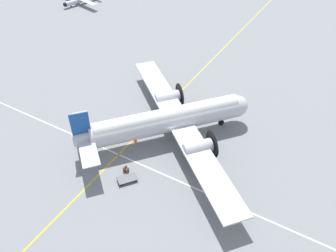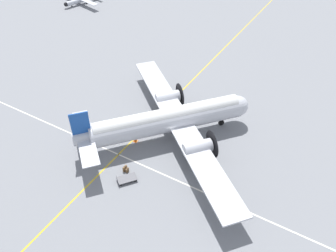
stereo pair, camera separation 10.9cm
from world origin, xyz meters
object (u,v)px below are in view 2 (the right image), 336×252
at_px(suitcase_near_door, 125,168).
at_px(suitcase_upright_spare, 127,170).
at_px(traffic_cone, 135,139).
at_px(light_aircraft_distant, 81,0).
at_px(crew_foreground, 235,207).
at_px(airliner_main, 171,119).
at_px(baggage_cart, 127,179).

xyz_separation_m(suitcase_near_door, suitcase_upright_spare, (0.03, 0.30, -0.05)).
height_order(suitcase_upright_spare, traffic_cone, traffic_cone).
xyz_separation_m(suitcase_upright_spare, traffic_cone, (-4.15, -1.89, 0.05)).
bearing_deg(light_aircraft_distant, traffic_cone, 63.62).
bearing_deg(crew_foreground, traffic_cone, 35.23).
height_order(crew_foreground, light_aircraft_distant, light_aircraft_distant).
relative_size(airliner_main, suitcase_near_door, 36.91).
xyz_separation_m(airliner_main, crew_foreground, (6.36, 9.93, -1.29)).
distance_m(suitcase_near_door, light_aircraft_distant, 49.74).
relative_size(baggage_cart, traffic_cone, 3.56).
bearing_deg(baggage_cart, suitcase_upright_spare, 72.20).
distance_m(airliner_main, suitcase_near_door, 7.32).
bearing_deg(baggage_cart, airliner_main, 35.00).
bearing_deg(suitcase_near_door, suitcase_upright_spare, 83.76).
distance_m(baggage_cart, light_aircraft_distant, 51.10).
bearing_deg(suitcase_upright_spare, crew_foreground, 92.66).
bearing_deg(airliner_main, baggage_cart, -142.76).
height_order(airliner_main, suitcase_near_door, airliner_main).
height_order(crew_foreground, traffic_cone, crew_foreground).
distance_m(suitcase_upright_spare, baggage_cart, 1.15).
distance_m(crew_foreground, baggage_cart, 10.57).
xyz_separation_m(airliner_main, suitcase_near_door, (6.84, -1.43, -2.18)).
height_order(baggage_cart, light_aircraft_distant, light_aircraft_distant).
relative_size(suitcase_near_door, suitcase_upright_spare, 1.20).
distance_m(baggage_cart, traffic_cone, 5.70).
height_order(baggage_cart, traffic_cone, traffic_cone).
bearing_deg(suitcase_upright_spare, light_aircraft_distant, -133.05).
xyz_separation_m(light_aircraft_distant, traffic_cone, (29.96, 34.63, -0.59)).
xyz_separation_m(suitcase_near_door, traffic_cone, (-4.12, -1.58, -0.00)).
bearing_deg(suitcase_near_door, traffic_cone, -158.95).
distance_m(crew_foreground, suitcase_upright_spare, 11.11).
relative_size(suitcase_near_door, traffic_cone, 1.01).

